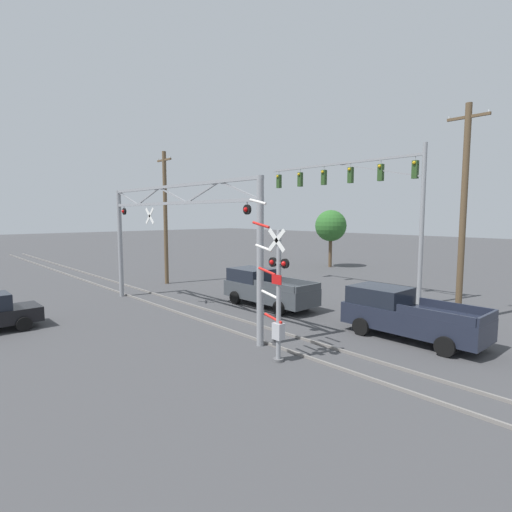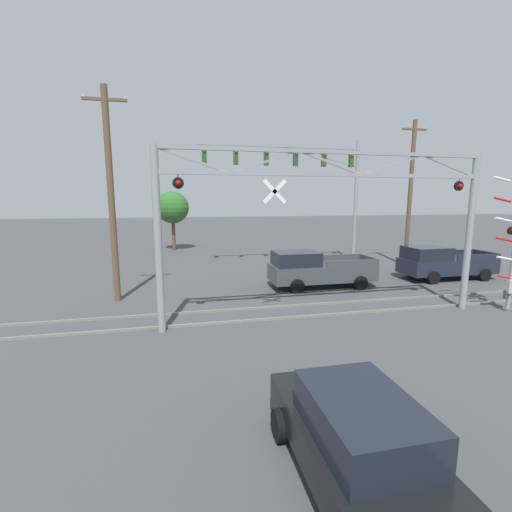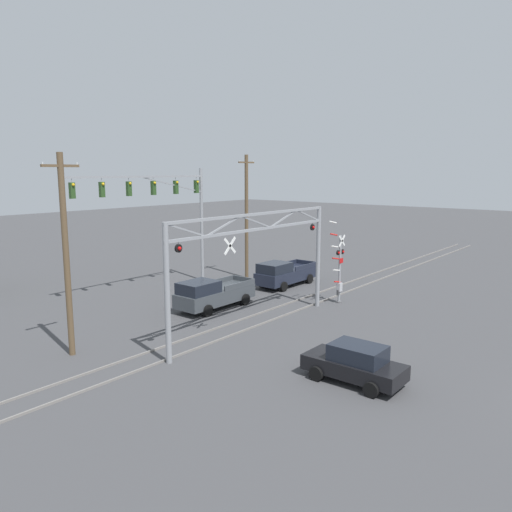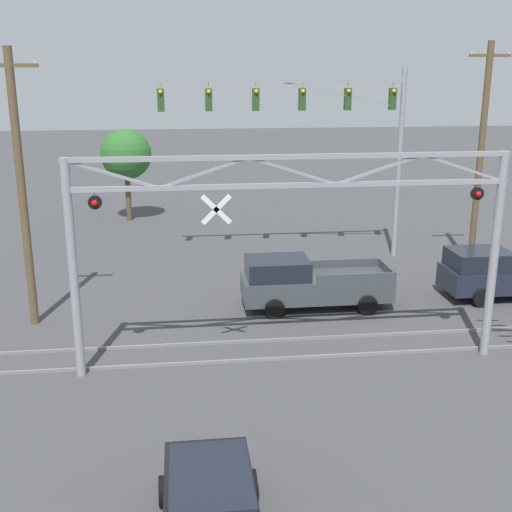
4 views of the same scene
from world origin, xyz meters
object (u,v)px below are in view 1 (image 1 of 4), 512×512
Objects in this scene: crossing_signal_mast at (276,298)px; pickup_truck_lead at (266,288)px; utility_pole_left at (165,216)px; background_tree_beyond_span at (331,226)px; traffic_signal_span at (369,191)px; utility_pole_right at (463,212)px; pickup_truck_following at (405,314)px; crossing_gantry at (173,229)px.

crossing_signal_mast is 0.99× the size of pickup_truck_lead.
utility_pole_left is at bearing 162.83° from crossing_signal_mast.
utility_pole_left reaches higher than background_tree_beyond_span.
utility_pole_right reaches higher than traffic_signal_span.
utility_pole_left is 1.74× the size of background_tree_beyond_span.
pickup_truck_following is at bearing -47.20° from traffic_signal_span.
crossing_signal_mast is 1.01× the size of pickup_truck_following.
background_tree_beyond_span is at bearing 144.50° from utility_pole_right.
utility_pole_right is at bearing 83.34° from pickup_truck_following.
pickup_truck_following is at bearing -96.66° from utility_pole_right.
utility_pole_right is 19.87m from background_tree_beyond_span.
utility_pole_left is 18.97m from utility_pole_right.
traffic_signal_span reaches higher than pickup_truck_following.
crossing_signal_mast reaches higher than background_tree_beyond_span.
utility_pole_right is at bearing -35.50° from background_tree_beyond_span.
crossing_signal_mast reaches higher than pickup_truck_following.
traffic_signal_span is 2.10× the size of pickup_truck_following.
utility_pole_left is at bearing -177.52° from pickup_truck_lead.
traffic_signal_span is at bearing 29.41° from utility_pole_left.
crossing_gantry is 9.49m from utility_pole_left.
pickup_truck_following is 5.80m from utility_pole_right.
utility_pole_right is at bearing 42.31° from crossing_gantry.
crossing_gantry is at bearing -107.62° from pickup_truck_lead.
pickup_truck_lead is (1.52, 4.77, -3.32)m from crossing_gantry.
traffic_signal_span is at bearing 108.86° from crossing_signal_mast.
pickup_truck_following is 22.30m from background_tree_beyond_span.
utility_pole_left is at bearing -150.59° from traffic_signal_span.
crossing_gantry is 2.35× the size of background_tree_beyond_span.
utility_pole_right reaches higher than pickup_truck_lead.
traffic_signal_span is 8.66m from pickup_truck_lead.
crossing_gantry is 8.08m from crossing_signal_mast.
crossing_gantry is 11.21m from pickup_truck_following.
pickup_truck_following is at bearing 73.30° from crossing_signal_mast.
background_tree_beyond_span is (-7.71, 15.80, 2.94)m from pickup_truck_lead.
utility_pole_left is (-9.94, -0.43, 3.88)m from pickup_truck_lead.
pickup_truck_lead is 17.83m from background_tree_beyond_span.
pickup_truck_following is (5.74, -6.20, -5.38)m from traffic_signal_span.
traffic_signal_span reaches higher than pickup_truck_lead.
utility_pole_right is at bearing 14.39° from utility_pole_left.
pickup_truck_following is 18.32m from utility_pole_left.
crossing_signal_mast is 6.03m from pickup_truck_following.
utility_pole_left is (-17.90, -0.65, 3.88)m from pickup_truck_following.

